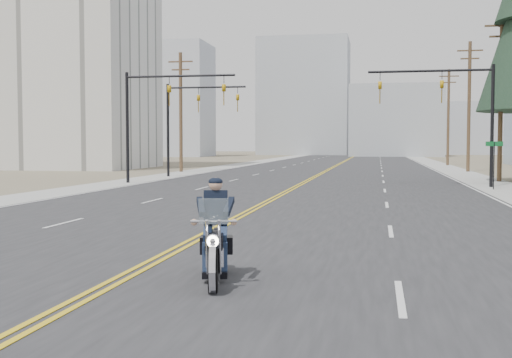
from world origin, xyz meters
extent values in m
cube|color=#303033|center=(0.00, 70.00, 0.01)|extent=(20.00, 200.00, 0.01)
cube|color=#A5A5A0|center=(-11.50, 70.00, 0.01)|extent=(3.00, 200.00, 0.01)
cube|color=#A5A5A0|center=(11.50, 70.00, 0.01)|extent=(3.00, 200.00, 0.01)
cylinder|color=black|center=(-11.00, 32.00, 3.50)|extent=(0.20, 0.20, 7.00)
cylinder|color=black|center=(-7.50, 32.00, 6.70)|extent=(7.00, 0.14, 0.14)
imported|color=#BF8C0C|center=(-8.20, 32.00, 6.05)|extent=(0.21, 0.26, 1.30)
imported|color=#BF8C0C|center=(-4.70, 32.00, 6.05)|extent=(0.21, 0.26, 1.30)
cylinder|color=black|center=(11.00, 32.00, 3.50)|extent=(0.20, 0.20, 7.00)
cylinder|color=black|center=(7.50, 32.00, 6.70)|extent=(7.00, 0.14, 0.14)
imported|color=#BF8C0C|center=(8.20, 32.00, 6.05)|extent=(0.21, 0.26, 1.30)
imported|color=#BF8C0C|center=(4.70, 32.00, 6.05)|extent=(0.21, 0.26, 1.30)
cylinder|color=black|center=(-11.00, 40.00, 3.50)|extent=(0.20, 0.20, 7.00)
cylinder|color=black|center=(-8.00, 40.00, 6.70)|extent=(6.00, 0.14, 0.14)
imported|color=#BF8C0C|center=(-8.60, 40.00, 6.05)|extent=(0.21, 0.26, 1.30)
imported|color=#BF8C0C|center=(-5.60, 40.00, 6.05)|extent=(0.21, 0.26, 1.30)
cylinder|color=black|center=(10.80, 30.00, 1.30)|extent=(0.06, 0.06, 2.60)
cube|color=#0C5926|center=(10.80, 30.00, 2.50)|extent=(0.90, 0.03, 0.25)
cylinder|color=brown|center=(12.50, 38.00, 5.50)|extent=(0.30, 0.30, 11.00)
cube|color=brown|center=(12.50, 38.00, 10.20)|extent=(2.20, 0.12, 0.12)
cube|color=brown|center=(12.50, 38.00, 9.50)|extent=(1.60, 0.12, 0.12)
cylinder|color=brown|center=(12.50, 53.00, 5.75)|extent=(0.30, 0.30, 11.50)
cube|color=brown|center=(12.50, 53.00, 10.70)|extent=(2.20, 0.12, 0.12)
cube|color=brown|center=(12.50, 53.00, 10.00)|extent=(1.60, 0.12, 0.12)
cylinder|color=brown|center=(12.50, 70.00, 5.50)|extent=(0.30, 0.30, 11.00)
cube|color=brown|center=(12.50, 70.00, 10.20)|extent=(2.20, 0.12, 0.12)
cube|color=brown|center=(12.50, 70.00, 9.50)|extent=(1.60, 0.12, 0.12)
cylinder|color=brown|center=(-12.50, 48.00, 5.25)|extent=(0.30, 0.30, 10.50)
cube|color=brown|center=(-12.50, 48.00, 9.70)|extent=(2.20, 0.12, 0.12)
cube|color=brown|center=(-12.50, 48.00, 9.00)|extent=(1.60, 0.12, 0.12)
cube|color=silver|center=(-28.00, 55.00, 15.00)|extent=(18.00, 14.00, 30.00)
cube|color=#B7BCC6|center=(-35.00, 115.00, 11.00)|extent=(14.00, 12.00, 22.00)
cube|color=#ADB2B7|center=(8.00, 125.00, 7.00)|extent=(18.00, 14.00, 14.00)
cube|color=#ADB2B7|center=(-12.00, 140.00, 13.00)|extent=(20.00, 15.00, 26.00)
cube|color=#B7BCC6|center=(25.00, 150.00, 6.00)|extent=(14.00, 14.00, 12.00)
cube|color=#ADB2B7|center=(-50.00, 130.00, 8.00)|extent=(12.00, 12.00, 16.00)
camera|label=1|loc=(4.62, -6.45, 2.51)|focal=45.00mm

